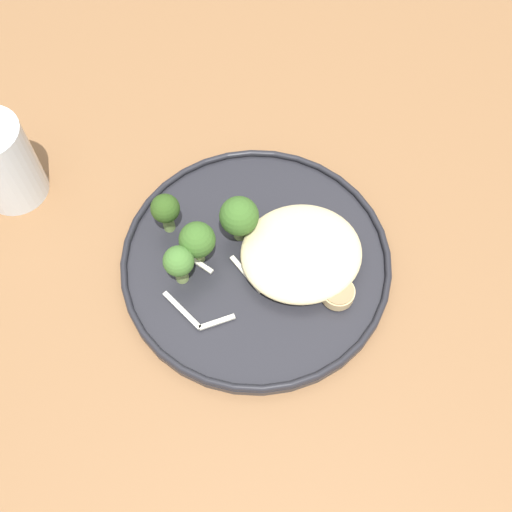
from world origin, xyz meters
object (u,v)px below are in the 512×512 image
(seared_scallop_tiny_bay, at_px, (296,260))
(broccoli_floret_split_head, at_px, (239,217))
(seared_scallop_center_golden, at_px, (338,293))
(seared_scallop_rear_pale, at_px, (315,254))
(broccoli_floret_center_pile, at_px, (179,263))
(seared_scallop_tilted_round, at_px, (269,266))
(broccoli_floret_front_edge, at_px, (166,210))
(broccoli_floret_right_tilted, at_px, (197,241))
(water_glass, at_px, (4,166))
(dinner_plate, at_px, (256,261))

(seared_scallop_tiny_bay, bearing_deg, broccoli_floret_split_head, 135.02)
(seared_scallop_center_golden, bearing_deg, broccoli_floret_split_head, 129.93)
(seared_scallop_rear_pale, distance_m, broccoli_floret_center_pile, 0.14)
(seared_scallop_tilted_round, height_order, broccoli_floret_front_edge, broccoli_floret_front_edge)
(seared_scallop_tilted_round, height_order, seared_scallop_center_golden, seared_scallop_tilted_round)
(broccoli_floret_right_tilted, height_order, water_glass, water_glass)
(water_glass, bearing_deg, seared_scallop_center_golden, -35.31)
(seared_scallop_tilted_round, relative_size, broccoli_floret_front_edge, 0.44)
(broccoli_floret_split_head, relative_size, broccoli_floret_center_pile, 1.13)
(seared_scallop_rear_pale, bearing_deg, broccoli_floret_split_head, 146.28)
(broccoli_floret_split_head, bearing_deg, dinner_plate, -74.06)
(seared_scallop_tiny_bay, xyz_separation_m, broccoli_floret_front_edge, (-0.12, 0.08, 0.03))
(broccoli_floret_front_edge, height_order, water_glass, water_glass)
(seared_scallop_tilted_round, height_order, seared_scallop_tiny_bay, seared_scallop_tilted_round)
(dinner_plate, height_order, water_glass, water_glass)
(broccoli_floret_front_edge, distance_m, water_glass, 0.19)
(seared_scallop_tilted_round, distance_m, seared_scallop_center_golden, 0.08)
(broccoli_floret_split_head, distance_m, broccoli_floret_center_pile, 0.08)
(seared_scallop_center_golden, relative_size, broccoli_floret_split_head, 0.56)
(dinner_plate, bearing_deg, seared_scallop_tilted_round, -56.91)
(seared_scallop_tiny_bay, xyz_separation_m, broccoli_floret_split_head, (-0.05, 0.05, 0.03))
(dinner_plate, bearing_deg, seared_scallop_tiny_bay, -21.30)
(seared_scallop_tilted_round, bearing_deg, seared_scallop_rear_pale, 1.97)
(seared_scallop_rear_pale, distance_m, broccoli_floret_right_tilted, 0.13)
(broccoli_floret_split_head, distance_m, water_glass, 0.27)
(broccoli_floret_right_tilted, xyz_separation_m, water_glass, (-0.19, 0.15, -0.00))
(broccoli_floret_center_pile, bearing_deg, seared_scallop_center_golden, -21.74)
(broccoli_floret_right_tilted, distance_m, broccoli_floret_front_edge, 0.05)
(broccoli_floret_right_tilted, bearing_deg, water_glass, 142.17)
(broccoli_floret_right_tilted, distance_m, water_glass, 0.24)
(seared_scallop_tiny_bay, distance_m, broccoli_floret_split_head, 0.08)
(broccoli_floret_front_edge, bearing_deg, broccoli_floret_center_pile, -87.98)
(dinner_plate, relative_size, broccoli_floret_center_pile, 5.30)
(seared_scallop_rear_pale, height_order, seared_scallop_tilted_round, seared_scallop_tilted_round)
(seared_scallop_tilted_round, bearing_deg, broccoli_floret_center_pile, 171.70)
(seared_scallop_center_golden, bearing_deg, seared_scallop_tilted_round, 142.31)
(seared_scallop_rear_pale, relative_size, broccoli_floret_split_head, 0.55)
(seared_scallop_tiny_bay, height_order, seared_scallop_center_golden, same)
(broccoli_floret_split_head, xyz_separation_m, broccoli_floret_front_edge, (-0.07, 0.03, -0.00))
(broccoli_floret_split_head, bearing_deg, broccoli_floret_right_tilted, -159.20)
(seared_scallop_tiny_bay, bearing_deg, seared_scallop_tilted_round, 179.39)
(broccoli_floret_right_tilted, bearing_deg, broccoli_floret_front_edge, 118.32)
(broccoli_floret_right_tilted, bearing_deg, seared_scallop_tilted_round, -24.72)
(seared_scallop_rear_pale, bearing_deg, water_glass, 150.28)
(seared_scallop_rear_pale, bearing_deg, broccoli_floret_center_pile, 175.40)
(dinner_plate, height_order, broccoli_floret_right_tilted, broccoli_floret_right_tilted)
(broccoli_floret_split_head, xyz_separation_m, broccoli_floret_center_pile, (-0.07, -0.04, -0.00))
(broccoli_floret_center_pile, distance_m, water_glass, 0.23)
(seared_scallop_rear_pale, distance_m, water_glass, 0.35)
(dinner_plate, relative_size, broccoli_floret_split_head, 4.70)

